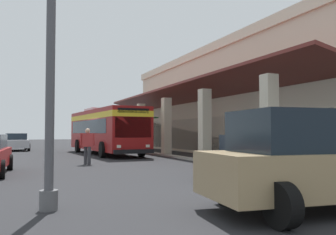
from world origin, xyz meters
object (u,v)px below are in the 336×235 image
Objects in this scene: transit_bus at (105,128)px; potted_palm at (148,140)px; parked_sedan_silver at (16,142)px; parked_suv_tan at (322,159)px; pedestrian at (87,144)px; parked_sedan_charcoal at (268,157)px.

potted_palm is at bearing 130.36° from transit_bus.
transit_bus is 2.52× the size of parked_sedan_silver.
potted_palm reaches higher than parked_suv_tan.
parked_suv_tan reaches higher than parked_sedan_silver.
pedestrian is at bearing 11.32° from parked_sedan_silver.
transit_bus reaches higher than parked_sedan_charcoal.
potted_palm reaches higher than pedestrian.
parked_suv_tan is 12.33m from pedestrian.
transit_bus reaches higher than pedestrian.
transit_bus is 6.52× the size of pedestrian.
parked_suv_tan is at bearing -25.55° from parked_sedan_charcoal.
pedestrian reaches higher than parked_sedan_silver.
parked_suv_tan is at bearing -11.52° from potted_palm.
parked_suv_tan is 28.56m from parked_sedan_silver.
parked_sedan_silver is at bearing -143.29° from transit_bus.
pedestrian is (-7.84, -4.48, 0.24)m from parked_sedan_charcoal.
parked_sedan_charcoal is 24.96m from parked_sedan_silver.
transit_bus is 9.92m from parked_sedan_silver.
parked_sedan_charcoal is at bearing -8.24° from potted_palm.
parked_suv_tan is at bearing -0.75° from transit_bus.
potted_palm reaches higher than parked_sedan_silver.
transit_bus is 6.15m from potted_palm.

